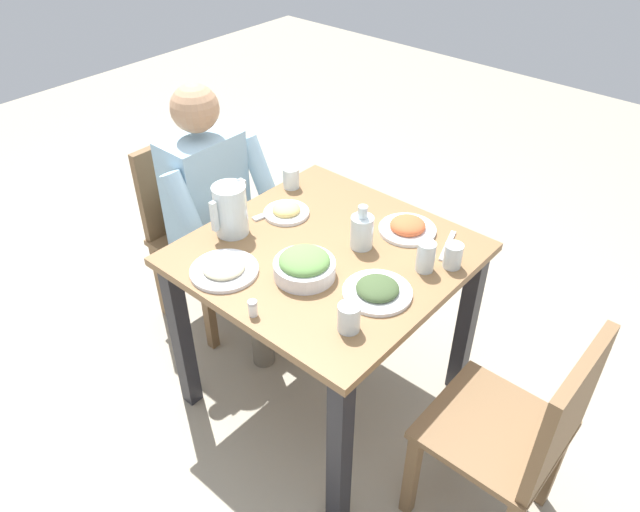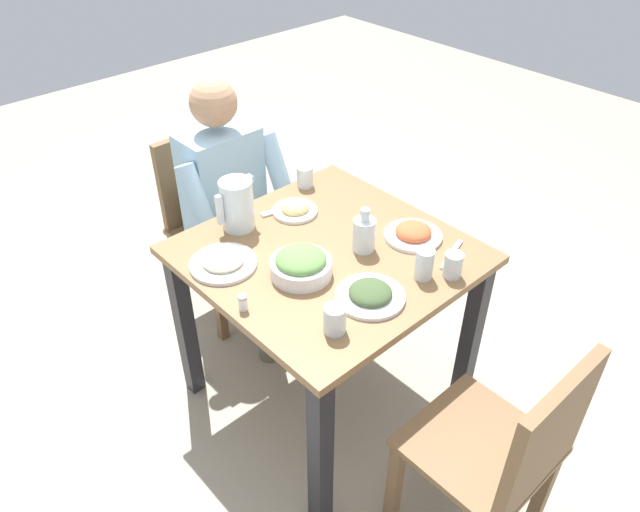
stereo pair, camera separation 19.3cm
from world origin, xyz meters
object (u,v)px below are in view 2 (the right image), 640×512
at_px(salad_bowl, 301,264).
at_px(salt_shaker, 243,303).
at_px(diner_near, 236,206).
at_px(water_pitcher, 237,204).
at_px(water_glass_far_left, 335,319).
at_px(water_glass_by_pitcher, 424,264).
at_px(water_glass_near_right, 305,176).
at_px(chair_far, 506,452).
at_px(dining_table, 327,279).
at_px(plate_beans, 223,262).
at_px(chair_near, 212,215).
at_px(plate_rice_curry, 413,233).
at_px(oil_carafe, 364,236).
at_px(water_glass_far_right, 453,265).
at_px(plate_fries, 295,209).
at_px(plate_dolmas, 370,294).

relative_size(salad_bowl, salt_shaker, 3.80).
xyz_separation_m(diner_near, water_pitcher, (0.18, 0.28, 0.21)).
bearing_deg(water_glass_far_left, water_glass_by_pitcher, 178.23).
bearing_deg(salt_shaker, water_pitcher, -124.58).
bearing_deg(water_glass_near_right, salad_bowl, 47.48).
bearing_deg(chair_far, dining_table, -93.29).
xyz_separation_m(plate_beans, salt_shaker, (0.08, 0.22, 0.01)).
bearing_deg(diner_near, chair_near, -90.00).
bearing_deg(salad_bowl, water_glass_near_right, -132.52).
xyz_separation_m(plate_rice_curry, oil_carafe, (0.18, -0.07, 0.04)).
bearing_deg(water_glass_by_pitcher, water_glass_far_left, -1.77).
xyz_separation_m(plate_rice_curry, water_glass_by_pitcher, (0.15, 0.17, 0.04)).
bearing_deg(diner_near, water_glass_far_left, 72.12).
xyz_separation_m(plate_beans, water_glass_far_left, (-0.06, 0.48, 0.03)).
xyz_separation_m(diner_near, water_glass_far_right, (-0.17, 0.99, 0.16)).
height_order(plate_fries, water_glass_by_pitcher, water_glass_by_pitcher).
bearing_deg(chair_near, plate_dolmas, 84.14).
bearing_deg(diner_near, water_pitcher, 57.53).
distance_m(chair_far, plate_dolmas, 0.61).
distance_m(chair_far, water_glass_far_left, 0.63).
bearing_deg(water_glass_near_right, diner_near, -47.78).
relative_size(plate_fries, water_glass_near_right, 2.01).
height_order(chair_far, water_glass_by_pitcher, chair_far).
height_order(chair_far, oil_carafe, oil_carafe).
bearing_deg(plate_beans, water_glass_by_pitcher, 132.29).
height_order(water_glass_far_right, oil_carafe, oil_carafe).
height_order(chair_far, water_pitcher, water_pitcher).
distance_m(chair_near, plate_dolmas, 1.13).
xyz_separation_m(dining_table, oil_carafe, (-0.10, 0.07, 0.18)).
height_order(plate_beans, water_glass_by_pitcher, water_glass_by_pitcher).
bearing_deg(plate_rice_curry, water_glass_near_right, -85.21).
bearing_deg(plate_fries, chair_far, 83.45).
bearing_deg(plate_rice_curry, plate_dolmas, 19.84).
height_order(chair_near, plate_beans, chair_near).
height_order(chair_near, diner_near, diner_near).
height_order(dining_table, water_glass_far_right, water_glass_far_right).
bearing_deg(water_pitcher, water_glass_far_right, 116.19).
distance_m(diner_near, plate_rice_curry, 0.81).
xyz_separation_m(chair_near, water_glass_far_left, (0.30, 1.12, 0.30)).
bearing_deg(water_glass_by_pitcher, salad_bowl, -44.27).
relative_size(water_pitcher, plate_dolmas, 0.85).
height_order(chair_near, salad_bowl, chair_near).
distance_m(chair_near, water_pitcher, 0.62).
relative_size(chair_far, diner_near, 0.74).
bearing_deg(dining_table, plate_dolmas, 75.30).
xyz_separation_m(water_pitcher, water_glass_near_right, (-0.38, -0.06, -0.05)).
distance_m(dining_table, water_glass_far_left, 0.43).
distance_m(salad_bowl, water_glass_by_pitcher, 0.40).
relative_size(chair_near, water_glass_far_left, 9.44).
bearing_deg(salt_shaker, oil_carafe, 176.77).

